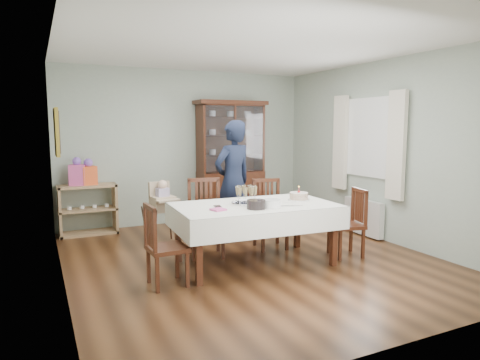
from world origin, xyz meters
TOP-DOWN VIEW (x-y plane):
  - floor at (0.00, 0.00)m, footprint 5.00×5.00m
  - room_shell at (0.00, 0.53)m, footprint 5.00×5.00m
  - dining_table at (-0.04, -0.20)m, footprint 2.06×1.25m
  - china_cabinet at (0.75, 2.26)m, footprint 1.30×0.48m
  - sideboard at (-1.75, 2.28)m, footprint 0.90×0.38m
  - picture_frame at (-2.22, 0.80)m, footprint 0.04×0.48m
  - window at (2.22, 0.30)m, footprint 0.04×1.02m
  - curtain_left at (2.16, -0.32)m, footprint 0.07×0.30m
  - curtain_right at (2.16, 0.92)m, footprint 0.07×0.30m
  - radiator at (2.16, 0.30)m, footprint 0.10×0.80m
  - chair_far_left at (-0.47, 0.38)m, footprint 0.55×0.55m
  - chair_far_right at (0.50, 0.35)m, footprint 0.50×0.50m
  - chair_end_left at (-1.25, -0.44)m, footprint 0.42×0.42m
  - chair_end_right at (1.23, -0.43)m, footprint 0.48×0.48m
  - woman at (0.17, 0.91)m, footprint 0.75×0.60m
  - high_chair at (-0.84, 1.15)m, footprint 0.48×0.48m
  - champagne_tray at (-0.12, -0.13)m, footprint 0.37×0.37m
  - birthday_cake at (0.61, -0.19)m, footprint 0.28×0.28m
  - plate_stack_dark at (-0.16, -0.46)m, footprint 0.24×0.24m
  - plate_stack_white at (0.05, -0.46)m, footprint 0.27×0.27m
  - napkin_stack at (-0.60, -0.36)m, footprint 0.18×0.18m
  - cutlery at (-0.56, -0.16)m, footprint 0.13×0.17m
  - cake_knife at (0.30, -0.50)m, footprint 0.28×0.12m
  - gift_bag_pink at (-1.89, 2.26)m, footprint 0.27×0.20m
  - gift_bag_orange at (-1.72, 2.26)m, footprint 0.26×0.21m

SIDE VIEW (x-z plane):
  - floor at x=0.00m, z-range 0.00..0.00m
  - chair_end_left at x=-1.25m, z-range -0.18..0.72m
  - chair_end_right at x=1.23m, z-range -0.18..0.72m
  - chair_far_right at x=0.50m, z-range -0.20..0.77m
  - radiator at x=2.16m, z-range 0.02..0.57m
  - chair_far_left at x=-0.47m, z-range -0.21..0.82m
  - high_chair at x=-0.84m, z-range -0.10..0.85m
  - dining_table at x=-0.04m, z-range 0.00..0.76m
  - sideboard at x=-1.75m, z-range 0.00..0.80m
  - cutlery at x=-0.56m, z-range 0.76..0.77m
  - cake_knife at x=0.30m, z-range 0.76..0.77m
  - napkin_stack at x=-0.60m, z-range 0.76..0.78m
  - plate_stack_white at x=0.05m, z-range 0.76..0.85m
  - birthday_cake at x=0.61m, z-range 0.72..0.91m
  - plate_stack_dark at x=-0.16m, z-range 0.76..0.86m
  - champagne_tray at x=-0.12m, z-range 0.72..0.94m
  - woman at x=0.17m, z-range 0.00..1.81m
  - gift_bag_orange at x=-1.72m, z-range 0.78..1.20m
  - gift_bag_pink at x=-1.89m, z-range 0.77..1.22m
  - china_cabinet at x=0.75m, z-range 0.04..2.21m
  - curtain_left at x=2.16m, z-range 0.67..2.23m
  - curtain_right at x=2.16m, z-range 0.67..2.23m
  - window at x=2.22m, z-range 0.94..2.16m
  - picture_frame at x=-2.22m, z-range 1.36..1.94m
  - room_shell at x=0.00m, z-range -0.80..4.20m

